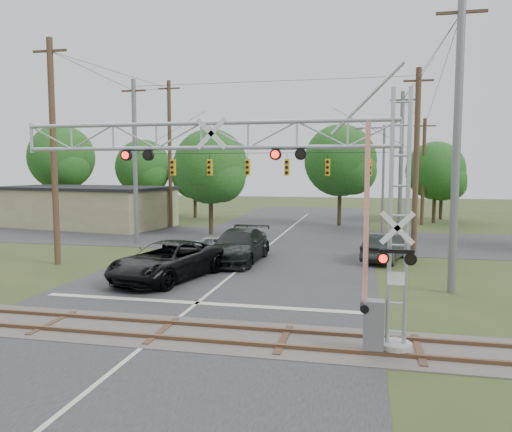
% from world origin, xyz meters
% --- Properties ---
extents(ground, '(160.00, 160.00, 0.00)m').
position_xyz_m(ground, '(0.00, 0.00, 0.00)').
color(ground, '#30431E').
rests_on(ground, ground).
extents(road_main, '(14.00, 90.00, 0.02)m').
position_xyz_m(road_main, '(0.00, 10.00, 0.01)').
color(road_main, '#28282A').
rests_on(road_main, ground).
extents(road_cross, '(90.00, 12.00, 0.02)m').
position_xyz_m(road_cross, '(0.00, 24.00, 0.01)').
color(road_cross, '#28282A').
rests_on(road_cross, ground).
extents(railroad_track, '(90.00, 3.20, 0.17)m').
position_xyz_m(railroad_track, '(0.00, 2.00, 0.03)').
color(railroad_track, '#4C4642').
rests_on(railroad_track, ground).
extents(crossing_gantry, '(12.15, 0.96, 7.55)m').
position_xyz_m(crossing_gantry, '(3.77, 1.64, 4.72)').
color(crossing_gantry, gray).
rests_on(crossing_gantry, ground).
extents(traffic_signal_span, '(19.34, 0.36, 11.50)m').
position_xyz_m(traffic_signal_span, '(0.91, 20.00, 5.69)').
color(traffic_signal_span, slate).
rests_on(traffic_signal_span, ground).
extents(pickup_black, '(4.53, 7.09, 1.82)m').
position_xyz_m(pickup_black, '(-2.78, 9.24, 0.91)').
color(pickup_black, black).
rests_on(pickup_black, ground).
extents(car_dark, '(2.81, 6.47, 1.85)m').
position_xyz_m(car_dark, '(-0.56, 14.40, 0.93)').
color(car_dark, black).
rests_on(car_dark, ground).
extents(sedan_silver, '(4.05, 1.90, 1.34)m').
position_xyz_m(sedan_silver, '(-1.95, 15.71, 0.67)').
color(sedan_silver, '#ABAFB3').
rests_on(sedan_silver, ground).
extents(suv_dark, '(2.85, 5.09, 1.59)m').
position_xyz_m(suv_dark, '(7.59, 16.51, 0.79)').
color(suv_dark, black).
rests_on(suv_dark, ground).
extents(commercial_building, '(16.81, 10.47, 3.66)m').
position_xyz_m(commercial_building, '(-18.77, 28.52, 1.84)').
color(commercial_building, '#918760').
rests_on(commercial_building, ground).
extents(streetlight, '(2.30, 0.24, 8.64)m').
position_xyz_m(streetlight, '(7.62, 27.45, 4.83)').
color(streetlight, slate).
rests_on(streetlight, ground).
extents(utility_poles, '(24.36, 27.05, 13.01)m').
position_xyz_m(utility_poles, '(1.42, 22.74, 6.06)').
color(utility_poles, '#442F1F').
rests_on(utility_poles, ground).
extents(treeline, '(54.78, 25.56, 10.06)m').
position_xyz_m(treeline, '(-3.50, 33.55, 5.59)').
color(treeline, '#392919').
rests_on(treeline, ground).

